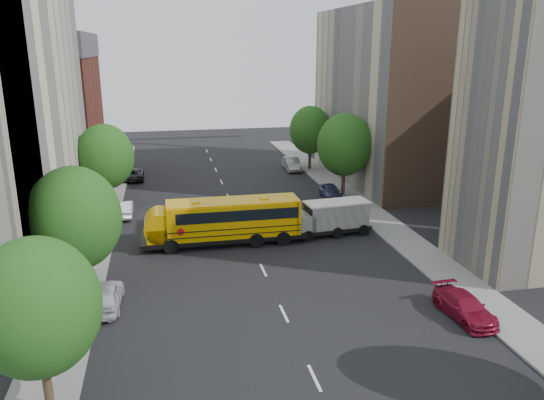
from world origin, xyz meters
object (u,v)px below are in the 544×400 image
object	(u,v)px
safari_truck	(331,217)
street_tree_4	(345,145)
school_bus	(222,219)
parked_car_3	(465,307)
street_tree_1	(75,219)
street_tree_0	(37,308)
street_tree_2	(105,157)
street_tree_5	(310,130)
parked_car_0	(106,296)
parked_car_4	(331,191)
parked_car_2	(134,174)
parked_car_1	(124,209)
parked_car_5	(292,164)

from	to	relation	value
safari_truck	street_tree_4	bearing A→B (deg)	60.71
school_bus	parked_car_3	distance (m)	17.97
street_tree_1	street_tree_0	bearing A→B (deg)	-90.00
street_tree_2	safari_truck	bearing A→B (deg)	-30.58
street_tree_4	safari_truck	bearing A→B (deg)	-113.83
street_tree_0	parked_car_3	bearing A→B (deg)	10.00
street_tree_2	street_tree_5	distance (m)	25.06
street_tree_1	parked_car_0	size ratio (longest dim) A/B	1.85
street_tree_1	street_tree_4	world-z (taller)	street_tree_4
street_tree_0	parked_car_4	distance (m)	34.61
parked_car_0	parked_car_4	bearing A→B (deg)	-133.18
street_tree_2	parked_car_2	world-z (taller)	street_tree_2
street_tree_5	safari_truck	size ratio (longest dim) A/B	1.18
street_tree_1	street_tree_4	size ratio (longest dim) A/B	0.98
safari_truck	parked_car_0	bearing A→B (deg)	-156.23
school_bus	safari_truck	bearing A→B (deg)	2.16
safari_truck	parked_car_1	distance (m)	17.96
street_tree_1	street_tree_4	distance (m)	28.43
parked_car_4	street_tree_1	bearing A→B (deg)	-136.79
street_tree_2	street_tree_0	bearing A→B (deg)	-90.00
parked_car_2	safari_truck	bearing A→B (deg)	125.90
safari_truck	parked_car_4	bearing A→B (deg)	66.76
parked_car_1	parked_car_5	bearing A→B (deg)	-142.92
parked_car_3	parked_car_5	distance (m)	36.45
school_bus	safari_truck	xyz separation A→B (m)	(8.47, 0.30, -0.50)
street_tree_2	school_bus	size ratio (longest dim) A/B	0.64
street_tree_0	parked_car_2	distance (m)	39.25
parked_car_1	parked_car_2	world-z (taller)	parked_car_1
parked_car_2	parked_car_4	xyz separation A→B (m)	(18.91, -11.49, 0.03)
parked_car_2	parked_car_3	xyz separation A→B (m)	(18.74, -35.41, -0.01)
parked_car_0	parked_car_1	bearing A→B (deg)	-87.60
street_tree_5	parked_car_3	bearing A→B (deg)	-92.46
parked_car_0	parked_car_5	xyz separation A→B (m)	(18.40, 31.34, 0.04)
street_tree_4	parked_car_3	size ratio (longest dim) A/B	1.83
parked_car_2	parked_car_3	size ratio (longest dim) A/B	1.05
street_tree_2	parked_car_0	bearing A→B (deg)	-85.85
safari_truck	parked_car_2	xyz separation A→B (m)	(-15.75, 21.32, -0.75)
parked_car_3	parked_car_2	bearing A→B (deg)	114.45
parked_car_1	parked_car_4	distance (m)	19.28
safari_truck	parked_car_3	distance (m)	14.42
street_tree_1	street_tree_5	distance (m)	37.20
parked_car_1	street_tree_4	bearing A→B (deg)	-174.51
school_bus	parked_car_1	world-z (taller)	school_bus
parked_car_3	street_tree_0	bearing A→B (deg)	-173.44
street_tree_5	parked_car_5	world-z (taller)	street_tree_5
street_tree_1	street_tree_2	xyz separation A→B (m)	(0.00, 18.00, -0.12)
street_tree_5	street_tree_4	bearing A→B (deg)	-90.00
parked_car_2	parked_car_4	distance (m)	22.12
school_bus	parked_car_0	world-z (taller)	school_bus
street_tree_0	street_tree_4	bearing A→B (deg)	51.84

